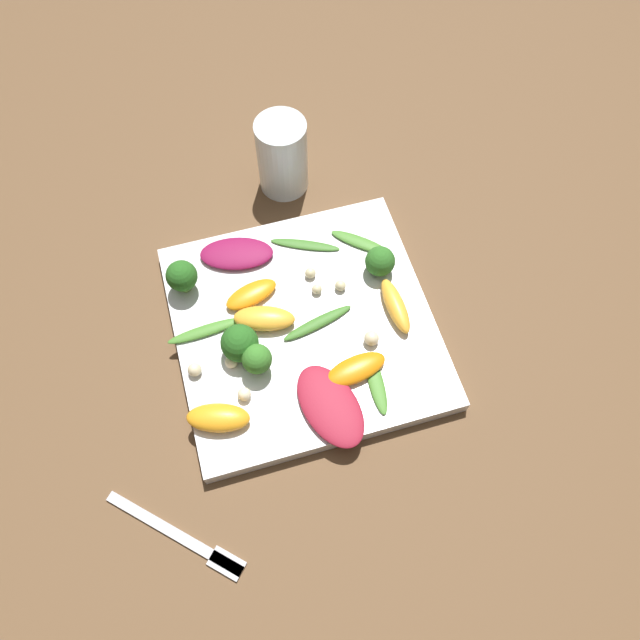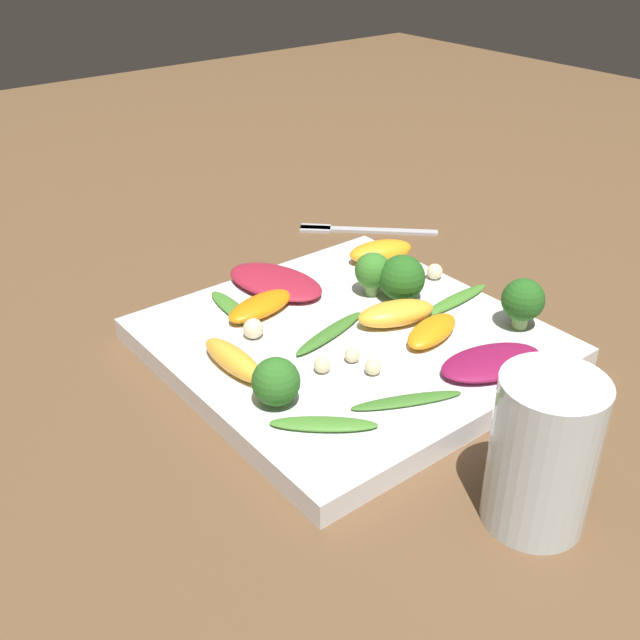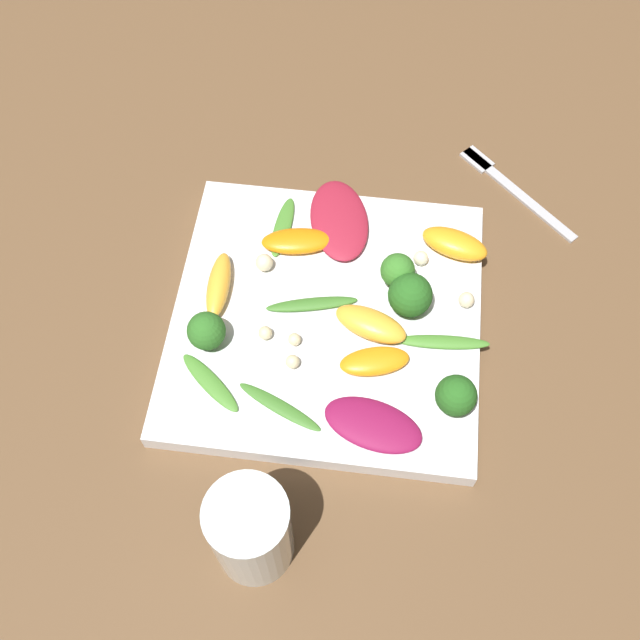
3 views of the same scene
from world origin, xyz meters
name	(u,v)px [view 2 (image 2 of 3)]	position (x,y,z in m)	size (l,w,h in m)	color
ground_plane	(348,353)	(0.00, 0.00, 0.00)	(2.40, 2.40, 0.00)	brown
plate	(348,343)	(0.00, 0.00, 0.01)	(0.30, 0.30, 0.02)	white
drinking_glass	(543,453)	(0.23, -0.03, 0.05)	(0.07, 0.07, 0.11)	silver
fork	(353,228)	(-0.21, 0.18, 0.00)	(0.13, 0.13, 0.01)	#B2B2B7
radicchio_leaf_0	(278,281)	(-0.11, 0.00, 0.03)	(0.12, 0.08, 0.01)	maroon
radicchio_leaf_1	(492,362)	(0.11, 0.06, 0.03)	(0.07, 0.10, 0.01)	maroon
orange_segment_0	(381,251)	(-0.09, 0.12, 0.03)	(0.05, 0.08, 0.02)	orange
orange_segment_1	(396,313)	(0.01, 0.04, 0.03)	(0.05, 0.08, 0.02)	#FCAD33
orange_segment_2	(234,360)	(-0.01, -0.11, 0.03)	(0.08, 0.02, 0.02)	#FCAD33
orange_segment_3	(432,331)	(0.05, 0.05, 0.03)	(0.05, 0.07, 0.01)	orange
orange_segment_4	(261,306)	(-0.08, -0.04, 0.03)	(0.04, 0.08, 0.02)	orange
broccoli_floret_0	(276,382)	(0.04, -0.11, 0.04)	(0.04, 0.04, 0.04)	#84AD5B
broccoli_floret_1	(373,272)	(-0.04, 0.07, 0.04)	(0.03, 0.03, 0.04)	#84AD5B
broccoli_floret_2	(402,278)	(-0.02, 0.08, 0.04)	(0.04, 0.04, 0.05)	#7A9E51
broccoli_floret_3	(523,301)	(0.09, 0.13, 0.05)	(0.04, 0.04, 0.05)	#84AD5B
arugula_sprig_0	(455,300)	(0.02, 0.12, 0.02)	(0.02, 0.09, 0.01)	#47842D
arugula_sprig_1	(330,333)	(-0.01, -0.02, 0.02)	(0.04, 0.09, 0.01)	#3D7528
arugula_sprig_2	(324,424)	(0.09, -0.10, 0.02)	(0.06, 0.07, 0.01)	#47842D
arugula_sprig_3	(232,308)	(-0.10, -0.06, 0.02)	(0.08, 0.02, 0.01)	#47842D
arugula_sprig_4	(407,400)	(0.11, -0.03, 0.02)	(0.05, 0.09, 0.00)	#3D7528
macadamia_nut_0	(253,329)	(-0.05, -0.07, 0.03)	(0.02, 0.02, 0.02)	beige
macadamia_nut_1	(370,269)	(-0.07, 0.09, 0.03)	(0.02, 0.02, 0.02)	beige
macadamia_nut_2	(435,272)	(-0.03, 0.14, 0.03)	(0.02, 0.02, 0.02)	beige
macadamia_nut_3	(322,365)	(0.03, -0.06, 0.03)	(0.01, 0.01, 0.01)	beige
macadamia_nut_4	(403,283)	(-0.03, 0.09, 0.03)	(0.01, 0.01, 0.01)	beige
macadamia_nut_5	(373,367)	(0.06, -0.03, 0.03)	(0.01, 0.01, 0.01)	beige
macadamia_nut_6	(352,355)	(0.04, -0.03, 0.03)	(0.01, 0.01, 0.01)	beige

